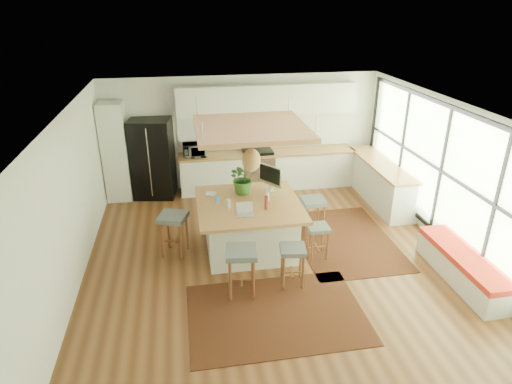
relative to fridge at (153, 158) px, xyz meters
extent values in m
plane|color=#562F18|center=(2.15, -3.18, -0.93)|extent=(7.00, 7.00, 0.00)
plane|color=white|center=(2.15, -3.18, 1.78)|extent=(7.00, 7.00, 0.00)
plane|color=silver|center=(2.15, 0.32, 0.42)|extent=(6.50, 0.00, 6.50)
plane|color=silver|center=(2.15, -6.68, 0.42)|extent=(6.50, 0.00, 6.50)
plane|color=silver|center=(-1.10, -3.18, 0.42)|extent=(0.00, 7.00, 7.00)
plane|color=silver|center=(5.40, -3.18, 0.42)|extent=(0.00, 7.00, 7.00)
cube|color=silver|center=(-0.80, 0.00, 0.20)|extent=(0.55, 0.60, 2.25)
cube|color=silver|center=(2.70, 0.00, -0.49)|extent=(4.20, 0.60, 0.88)
cube|color=#996436|center=(2.70, 0.00, -0.03)|extent=(4.24, 0.64, 0.05)
cube|color=white|center=(2.70, 0.30, 0.43)|extent=(4.20, 0.02, 0.80)
cube|color=silver|center=(2.70, 0.14, 1.22)|extent=(4.20, 0.34, 0.70)
cube|color=silver|center=(5.08, -1.18, -0.49)|extent=(0.60, 2.50, 0.88)
cube|color=#996436|center=(5.08, -1.18, -0.03)|extent=(0.64, 2.54, 0.05)
cube|color=black|center=(1.90, -4.70, -0.92)|extent=(2.60, 1.80, 0.01)
cube|color=black|center=(3.66, -2.79, -0.92)|extent=(1.80, 2.60, 0.01)
imported|color=#A5A5AA|center=(0.97, -0.01, 0.18)|extent=(0.55, 0.31, 0.37)
imported|color=#1E4C19|center=(1.77, -2.30, 0.24)|extent=(0.72, 0.76, 0.48)
imported|color=silver|center=(1.16, -2.32, 0.03)|extent=(0.24, 0.24, 0.05)
cylinder|color=#3796DE|center=(1.25, -2.65, 0.10)|extent=(0.07, 0.07, 0.19)
cylinder|color=silver|center=(1.40, -2.90, 0.10)|extent=(0.07, 0.07, 0.19)
cylinder|color=maroon|center=(2.05, -3.05, 0.10)|extent=(0.07, 0.07, 0.19)
cylinder|color=silver|center=(2.15, -2.70, 0.10)|extent=(0.07, 0.07, 0.19)
camera|label=1|loc=(0.71, -9.81, 3.38)|focal=30.83mm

